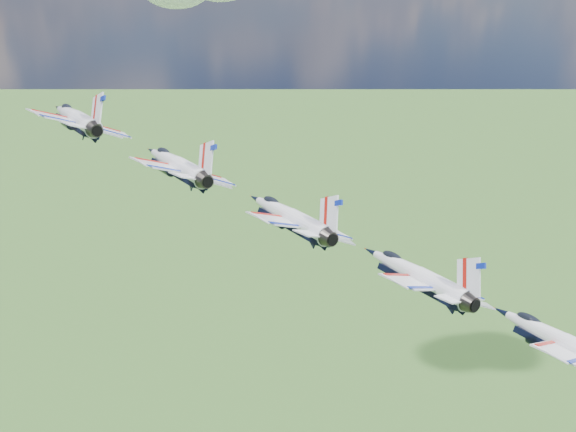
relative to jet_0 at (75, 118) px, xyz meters
name	(u,v)px	position (x,y,z in m)	size (l,w,h in m)	color
jet_0	(75,118)	(0.00, 0.00, 0.00)	(9.90, 14.66, 4.38)	white
jet_1	(175,164)	(8.18, -9.46, -3.47)	(9.90, 14.66, 4.38)	white
jet_2	(288,216)	(16.36, -18.92, -6.94)	(9.90, 14.66, 4.38)	silver
jet_3	(415,274)	(24.54, -28.38, -10.41)	(9.90, 14.66, 4.38)	silver
jet_4	(559,341)	(32.72, -37.84, -13.87)	(9.90, 14.66, 4.38)	silver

